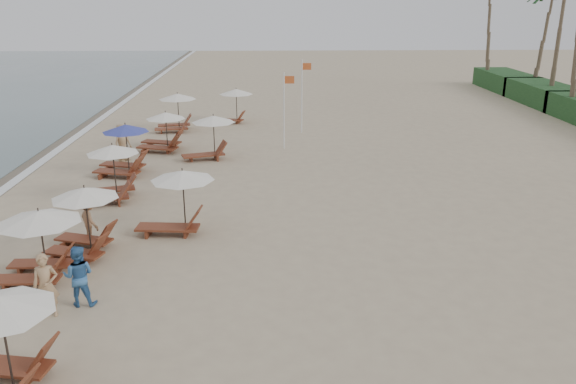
{
  "coord_description": "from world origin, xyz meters",
  "views": [
    {
      "loc": [
        0.29,
        -14.71,
        7.83
      ],
      "look_at": [
        1.0,
        4.65,
        1.3
      ],
      "focal_mm": 35.7,
      "sensor_mm": 36.0,
      "label": 1
    }
  ],
  "objects_px": {
    "lounger_station_2": "(81,222)",
    "inland_station_0": "(175,199)",
    "lounger_station_4": "(121,152)",
    "beachgoer_near": "(46,286)",
    "lounger_station_5": "(161,133)",
    "flag_pole_near": "(285,107)",
    "lounger_station_3": "(109,175)",
    "beachgoer_far_b": "(122,142)",
    "beachgoer_mid_a": "(79,276)",
    "inland_station_2": "(234,101)",
    "inland_station_1": "(208,135)",
    "lounger_station_1": "(36,242)",
    "beachgoer_mid_b": "(89,220)",
    "lounger_station_6": "(174,113)"
  },
  "relations": [
    {
      "from": "lounger_station_2",
      "to": "inland_station_0",
      "type": "height_order",
      "value": "lounger_station_2"
    },
    {
      "from": "lounger_station_4",
      "to": "beachgoer_near",
      "type": "distance_m",
      "value": 12.87
    },
    {
      "from": "lounger_station_5",
      "to": "flag_pole_near",
      "type": "xyz_separation_m",
      "value": [
        6.74,
        0.08,
        1.38
      ]
    },
    {
      "from": "lounger_station_3",
      "to": "beachgoer_far_b",
      "type": "bearing_deg",
      "value": 98.37
    },
    {
      "from": "lounger_station_3",
      "to": "beachgoer_mid_a",
      "type": "bearing_deg",
      "value": -80.72
    },
    {
      "from": "lounger_station_4",
      "to": "beachgoer_mid_a",
      "type": "relative_size",
      "value": 1.59
    },
    {
      "from": "inland_station_2",
      "to": "beachgoer_mid_a",
      "type": "xyz_separation_m",
      "value": [
        -2.88,
        -24.02,
        -0.61
      ]
    },
    {
      "from": "inland_station_0",
      "to": "inland_station_1",
      "type": "relative_size",
      "value": 1.0
    },
    {
      "from": "lounger_station_1",
      "to": "lounger_station_2",
      "type": "relative_size",
      "value": 1.01
    },
    {
      "from": "inland_station_0",
      "to": "beachgoer_mid_a",
      "type": "height_order",
      "value": "inland_station_0"
    },
    {
      "from": "inland_station_1",
      "to": "inland_station_2",
      "type": "height_order",
      "value": "same"
    },
    {
      "from": "lounger_station_3",
      "to": "lounger_station_4",
      "type": "bearing_deg",
      "value": 95.68
    },
    {
      "from": "lounger_station_1",
      "to": "lounger_station_3",
      "type": "height_order",
      "value": "lounger_station_3"
    },
    {
      "from": "inland_station_2",
      "to": "beachgoer_mid_b",
      "type": "relative_size",
      "value": 1.71
    },
    {
      "from": "beachgoer_near",
      "to": "beachgoer_mid_b",
      "type": "height_order",
      "value": "beachgoer_near"
    },
    {
      "from": "lounger_station_1",
      "to": "lounger_station_3",
      "type": "relative_size",
      "value": 0.98
    },
    {
      "from": "inland_station_0",
      "to": "beachgoer_far_b",
      "type": "relative_size",
      "value": 1.51
    },
    {
      "from": "lounger_station_1",
      "to": "beachgoer_mid_a",
      "type": "height_order",
      "value": "lounger_station_1"
    },
    {
      "from": "beachgoer_near",
      "to": "lounger_station_5",
      "type": "bearing_deg",
      "value": 76.32
    },
    {
      "from": "lounger_station_3",
      "to": "beachgoer_mid_a",
      "type": "relative_size",
      "value": 1.52
    },
    {
      "from": "inland_station_0",
      "to": "flag_pole_near",
      "type": "bearing_deg",
      "value": 70.6
    },
    {
      "from": "inland_station_0",
      "to": "lounger_station_2",
      "type": "bearing_deg",
      "value": -149.57
    },
    {
      "from": "lounger_station_6",
      "to": "lounger_station_4",
      "type": "bearing_deg",
      "value": -96.55
    },
    {
      "from": "lounger_station_3",
      "to": "lounger_station_1",
      "type": "bearing_deg",
      "value": -92.2
    },
    {
      "from": "lounger_station_5",
      "to": "beachgoer_far_b",
      "type": "relative_size",
      "value": 1.44
    },
    {
      "from": "lounger_station_4",
      "to": "beachgoer_far_b",
      "type": "bearing_deg",
      "value": 102.47
    },
    {
      "from": "lounger_station_2",
      "to": "lounger_station_5",
      "type": "height_order",
      "value": "lounger_station_2"
    },
    {
      "from": "inland_station_2",
      "to": "beachgoer_near",
      "type": "bearing_deg",
      "value": -98.19
    },
    {
      "from": "inland_station_2",
      "to": "flag_pole_near",
      "type": "xyz_separation_m",
      "value": [
        3.15,
        -7.13,
        0.86
      ]
    },
    {
      "from": "flag_pole_near",
      "to": "beachgoer_mid_b",
      "type": "bearing_deg",
      "value": -119.36
    },
    {
      "from": "inland_station_0",
      "to": "inland_station_1",
      "type": "xyz_separation_m",
      "value": [
        0.23,
        9.84,
        0.01
      ]
    },
    {
      "from": "inland_station_1",
      "to": "lounger_station_1",
      "type": "bearing_deg",
      "value": -105.69
    },
    {
      "from": "lounger_station_1",
      "to": "beachgoer_far_b",
      "type": "relative_size",
      "value": 1.34
    },
    {
      "from": "lounger_station_3",
      "to": "lounger_station_2",
      "type": "bearing_deg",
      "value": -84.9
    },
    {
      "from": "lounger_station_3",
      "to": "lounger_station_6",
      "type": "bearing_deg",
      "value": 86.93
    },
    {
      "from": "lounger_station_1",
      "to": "flag_pole_near",
      "type": "bearing_deg",
      "value": 63.34
    },
    {
      "from": "lounger_station_2",
      "to": "lounger_station_5",
      "type": "bearing_deg",
      "value": 89.05
    },
    {
      "from": "beachgoer_mid_b",
      "to": "lounger_station_5",
      "type": "bearing_deg",
      "value": -43.43
    },
    {
      "from": "lounger_station_1",
      "to": "beachgoer_mid_a",
      "type": "xyz_separation_m",
      "value": [
        1.66,
        -1.56,
        -0.32
      ]
    },
    {
      "from": "lounger_station_1",
      "to": "beachgoer_far_b",
      "type": "height_order",
      "value": "lounger_station_1"
    },
    {
      "from": "lounger_station_5",
      "to": "flag_pole_near",
      "type": "height_order",
      "value": "flag_pole_near"
    },
    {
      "from": "lounger_station_2",
      "to": "lounger_station_6",
      "type": "distance_m",
      "value": 18.27
    },
    {
      "from": "lounger_station_4",
      "to": "lounger_station_6",
      "type": "height_order",
      "value": "lounger_station_4"
    },
    {
      "from": "flag_pole_near",
      "to": "lounger_station_2",
      "type": "bearing_deg",
      "value": -117.2
    },
    {
      "from": "lounger_station_2",
      "to": "lounger_station_4",
      "type": "bearing_deg",
      "value": 95.34
    },
    {
      "from": "lounger_station_2",
      "to": "beachgoer_mid_b",
      "type": "relative_size",
      "value": 1.67
    },
    {
      "from": "beachgoer_mid_b",
      "to": "beachgoer_far_b",
      "type": "xyz_separation_m",
      "value": [
        -1.3,
        10.29,
        0.2
      ]
    },
    {
      "from": "lounger_station_2",
      "to": "beachgoer_far_b",
      "type": "xyz_separation_m",
      "value": [
        -1.37,
        11.34,
        -0.14
      ]
    },
    {
      "from": "inland_station_1",
      "to": "beachgoer_mid_b",
      "type": "relative_size",
      "value": 1.91
    },
    {
      "from": "lounger_station_4",
      "to": "inland_station_1",
      "type": "distance_m",
      "value": 4.59
    }
  ]
}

